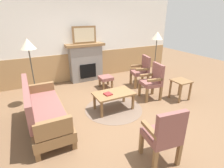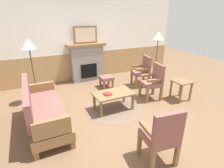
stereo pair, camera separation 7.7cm
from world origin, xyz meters
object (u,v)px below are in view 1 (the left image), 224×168
Objects in this scene: couch at (44,111)px; coffee_table at (114,95)px; footstool at (106,79)px; framed_picture at (84,35)px; side_table at (181,84)px; armchair_near_fireplace at (142,70)px; armchair_front_left at (164,134)px; armchair_by_window_left at (153,80)px; fireplace at (86,62)px; floor_lamp_by_chairs at (157,39)px; floor_lamp_by_couch at (28,48)px; book_on_table at (108,94)px.

coffee_table is at bearing 2.72° from couch.
couch is 4.50× the size of footstool.
framed_picture reaches higher than side_table.
armchair_near_fireplace is 1.34m from side_table.
side_table is (1.98, 1.51, -0.10)m from armchair_front_left.
side_table is at bearing -32.21° from armchair_by_window_left.
floor_lamp_by_chairs is at bearing -29.28° from fireplace.
couch is 2.49m from footstool.
coffee_table is at bearing -92.41° from fireplace.
fireplace is 1.94m from armchair_near_fireplace.
couch is 4.09m from floor_lamp_by_chairs.
fireplace is 2.21m from floor_lamp_by_couch.
framed_picture reaches higher than couch.
side_table is at bearing -55.72° from framed_picture.
footstool is at bearing -70.47° from fireplace.
floor_lamp_by_couch reaches higher than armchair_by_window_left.
couch is 3.27× the size of side_table.
floor_lamp_by_couch is 3.81m from floor_lamp_by_chairs.
armchair_by_window_left and armchair_front_left have the same top height.
fireplace is at bearing 136.94° from armchair_near_fireplace.
floor_lamp_by_chairs reaches higher than armchair_near_fireplace.
footstool is 0.73× the size of side_table.
footstool is at bearing 35.42° from couch.
book_on_table is (1.44, 0.05, 0.06)m from couch.
floor_lamp_by_chairs is at bearing 27.52° from coffee_table.
armchair_front_left reaches higher than book_on_table.
fireplace is 0.72× the size of couch.
coffee_table is (1.60, 0.08, -0.01)m from couch.
footstool is at bearing 4.47° from floor_lamp_by_couch.
couch is 1.66m from floor_lamp_by_couch.
framed_picture is 0.82× the size of armchair_front_left.
framed_picture is 0.44× the size of couch.
armchair_near_fireplace is (3.11, 1.04, 0.14)m from couch.
footstool is 0.41× the size of armchair_near_fireplace.
book_on_table is (-0.17, -0.02, 0.07)m from coffee_table.
fireplace reaches higher than armchair_front_left.
armchair_near_fireplace is at bearing 73.37° from armchair_by_window_left.
fireplace is 1.04m from footstool.
floor_lamp_by_couch is (-1.75, -1.08, -0.11)m from framed_picture.
side_table is 1.80m from floor_lamp_by_chairs.
floor_lamp_by_chairs is at bearing 78.99° from side_table.
armchair_front_left is 3.83m from floor_lamp_by_chairs.
framed_picture is 0.48× the size of floor_lamp_by_chairs.
armchair_near_fireplace is at bearing -4.38° from floor_lamp_by_couch.
framed_picture is 4.52× the size of book_on_table.
framed_picture reaches higher than floor_lamp_by_couch.
armchair_front_left is (-0.20, -4.12, -1.02)m from framed_picture.
couch is 10.17× the size of book_on_table.
fireplace is 2.92m from couch.
side_table reaches higher than coffee_table.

